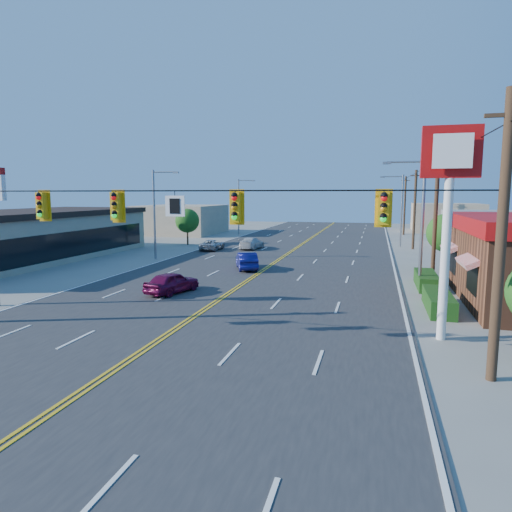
% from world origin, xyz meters
% --- Properties ---
extents(ground, '(160.00, 160.00, 0.00)m').
position_xyz_m(ground, '(0.00, 0.00, 0.00)').
color(ground, gray).
rests_on(ground, ground).
extents(road, '(20.00, 120.00, 0.06)m').
position_xyz_m(road, '(0.00, 20.00, 0.03)').
color(road, '#2D2D30').
rests_on(road, ground).
extents(signal_span, '(24.32, 0.34, 9.00)m').
position_xyz_m(signal_span, '(-0.12, 0.00, 4.89)').
color(signal_span, '#47301E').
rests_on(signal_span, ground).
extents(kfc_pylon, '(2.20, 0.36, 8.50)m').
position_xyz_m(kfc_pylon, '(11.00, 4.00, 6.04)').
color(kfc_pylon, white).
rests_on(kfc_pylon, ground).
extents(strip_mall, '(10.40, 26.40, 4.40)m').
position_xyz_m(strip_mall, '(-22.00, 18.00, 2.25)').
color(strip_mall, tan).
rests_on(strip_mall, ground).
extents(streetlight_se, '(2.55, 0.25, 8.00)m').
position_xyz_m(streetlight_se, '(10.79, 14.00, 4.51)').
color(streetlight_se, gray).
rests_on(streetlight_se, ground).
extents(streetlight_ne, '(2.55, 0.25, 8.00)m').
position_xyz_m(streetlight_ne, '(10.79, 38.00, 4.51)').
color(streetlight_ne, gray).
rests_on(streetlight_ne, ground).
extents(streetlight_sw, '(2.55, 0.25, 8.00)m').
position_xyz_m(streetlight_sw, '(-10.79, 22.00, 4.51)').
color(streetlight_sw, gray).
rests_on(streetlight_sw, ground).
extents(streetlight_nw, '(2.55, 0.25, 8.00)m').
position_xyz_m(streetlight_nw, '(-10.79, 48.00, 4.51)').
color(streetlight_nw, gray).
rests_on(streetlight_nw, ground).
extents(utility_pole_near, '(0.28, 0.28, 8.40)m').
position_xyz_m(utility_pole_near, '(12.20, 18.00, 4.20)').
color(utility_pole_near, '#47301E').
rests_on(utility_pole_near, ground).
extents(utility_pole_mid, '(0.28, 0.28, 8.40)m').
position_xyz_m(utility_pole_mid, '(12.20, 36.00, 4.20)').
color(utility_pole_mid, '#47301E').
rests_on(utility_pole_mid, ground).
extents(utility_pole_far, '(0.28, 0.28, 8.40)m').
position_xyz_m(utility_pole_far, '(12.20, 54.00, 4.20)').
color(utility_pole_far, '#47301E').
rests_on(utility_pole_far, ground).
extents(tree_kfc_rear, '(2.94, 2.94, 4.41)m').
position_xyz_m(tree_kfc_rear, '(13.50, 22.00, 2.93)').
color(tree_kfc_rear, '#47301E').
rests_on(tree_kfc_rear, ground).
extents(tree_west, '(2.80, 2.80, 4.20)m').
position_xyz_m(tree_west, '(-13.00, 34.00, 2.79)').
color(tree_west, '#47301E').
rests_on(tree_west, ground).
extents(bld_east_mid, '(12.00, 10.00, 4.00)m').
position_xyz_m(bld_east_mid, '(22.00, 40.00, 2.00)').
color(bld_east_mid, gray).
rests_on(bld_east_mid, ground).
extents(bld_west_far, '(11.00, 12.00, 4.20)m').
position_xyz_m(bld_west_far, '(-20.00, 48.00, 2.10)').
color(bld_west_far, tan).
rests_on(bld_west_far, ground).
extents(bld_east_far, '(10.00, 10.00, 4.40)m').
position_xyz_m(bld_east_far, '(19.00, 62.00, 2.20)').
color(bld_east_far, tan).
rests_on(bld_east_far, ground).
extents(car_magenta, '(2.46, 4.01, 1.28)m').
position_xyz_m(car_magenta, '(-3.30, 9.05, 0.64)').
color(car_magenta, maroon).
rests_on(car_magenta, ground).
extents(car_blue, '(2.81, 4.28, 1.33)m').
position_xyz_m(car_blue, '(-1.39, 18.50, 0.67)').
color(car_blue, navy).
rests_on(car_blue, ground).
extents(car_white, '(2.02, 4.34, 1.23)m').
position_xyz_m(car_white, '(-4.53, 31.39, 0.61)').
color(car_white, silver).
rests_on(car_white, ground).
extents(car_silver, '(1.89, 3.95, 1.09)m').
position_xyz_m(car_silver, '(-8.24, 29.37, 0.54)').
color(car_silver, '#A6A7AB').
rests_on(car_silver, ground).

